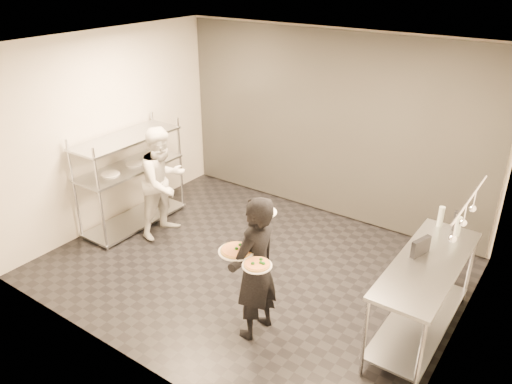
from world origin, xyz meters
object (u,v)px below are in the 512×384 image
Objects in this scene: pizza_plate_near at (236,250)px; bottle_green at (441,216)px; pass_rack at (130,176)px; waiter at (256,268)px; pizza_plate_far at (257,265)px; pos_monitor at (421,247)px; bottle_dark at (456,221)px; salad_plate at (263,210)px; bottle_clear at (458,226)px; prep_counter at (424,286)px; chef at (163,182)px.

pizza_plate_near is 1.50× the size of bottle_green.
pass_rack is 1.00× the size of waiter.
waiter is (2.88, -0.94, 0.03)m from pass_rack.
pos_monitor is at bearing 48.94° from pizza_plate_far.
bottle_dark is (1.27, 2.01, -0.04)m from pizza_plate_far.
waiter is 4.50× the size of pizza_plate_near.
salad_plate is at bearing -13.70° from pass_rack.
bottle_dark is (-0.05, 0.11, 0.00)m from bottle_clear.
salad_plate is (-0.29, 0.52, 0.26)m from pizza_plate_far.
bottle_clear is at bearing 40.40° from salad_plate.
pizza_plate_far is 2.38m from bottle_dark.
prep_counter is at bearing 126.96° from waiter.
bottle_green is (3.60, 0.73, 0.24)m from chef.
waiter is 2.19m from bottle_green.
bottle_green reaches higher than bottle_dark.
pizza_plate_far is (2.49, -1.27, 0.27)m from chef.
chef is (0.60, 0.07, 0.03)m from pass_rack.
chef is 3.62m from pos_monitor.
chef reaches higher than pizza_plate_near.
prep_counter is 0.80m from bottle_clear.
salad_plate is 1.23× the size of bottle_dark.
prep_counter is at bearing -96.67° from bottle_clear.
pizza_plate_near is at bearing -116.21° from chef.
pos_monitor is (1.41, 0.76, -0.32)m from salad_plate.
waiter is 2.29m from bottle_dark.
bottle_dark is at bearing 10.43° from pass_rack.
pizza_plate_far is (0.20, -0.27, 0.27)m from waiter.
pos_monitor is at bearing 131.48° from waiter.
bottle_clear is (1.32, 1.89, -0.04)m from pizza_plate_far.
pizza_plate_near is 0.35m from pizza_plate_far.
pizza_plate_near is at bearing -122.93° from pos_monitor.
pass_rack is 3.03m from waiter.
pizza_plate_near is at bearing -95.19° from salad_plate.
chef is 5.63× the size of salad_plate.
prep_counter is at bearing 24.11° from salad_plate.
prep_counter is at bearing -88.94° from chef.
waiter is at bearing -127.03° from bottle_green.
salad_plate is at bearing -106.79° from chef.
pass_rack is 5.61× the size of pizza_plate_far.
pos_monitor is at bearing 28.45° from salad_plate.
salad_plate is at bearing -139.60° from bottle_clear.
pizza_plate_far is at bearing -18.64° from pizza_plate_near.
chef reaches higher than bottle_clear.
chef reaches higher than pos_monitor.
waiter reaches higher than bottle_green.
waiter is 7.07× the size of bottle_clear.
pos_monitor is at bearing -87.71° from chef.
bottle_dark reaches higher than prep_counter.
chef is (-2.28, 1.00, -0.00)m from waiter.
prep_counter is at bearing 34.97° from pizza_plate_near.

